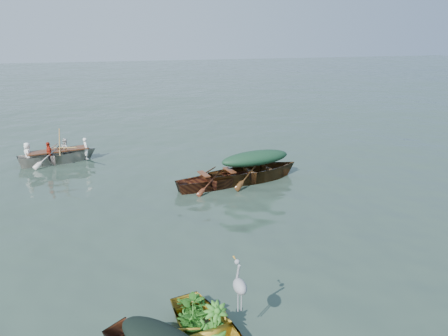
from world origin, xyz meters
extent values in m
plane|color=#304337|center=(0.00, 0.00, 0.00)|extent=(140.00, 140.00, 0.00)
imported|color=#4E2D12|center=(1.96, 3.54, 0.00)|extent=(5.01, 2.33, 1.15)
imported|color=brown|center=(0.46, 3.27, 0.00)|extent=(4.14, 1.85, 0.91)
imported|color=beige|center=(-4.92, 7.94, 0.00)|extent=(4.44, 2.16, 1.01)
ellipsoid|color=#15351F|center=(1.96, 3.54, 0.84)|extent=(2.76, 1.28, 0.52)
imported|color=#316C1C|center=(-1.89, -3.89, 0.73)|extent=(0.85, 1.01, 0.60)
imported|color=white|center=(-4.92, 7.94, 0.89)|extent=(3.16, 1.76, 0.76)
camera|label=1|loc=(-3.39, -10.33, 5.16)|focal=35.00mm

